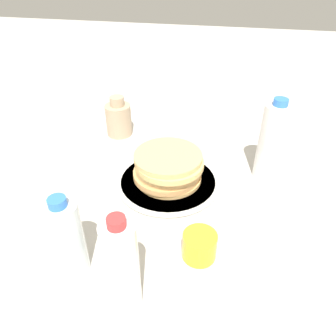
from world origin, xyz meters
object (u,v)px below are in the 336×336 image
Objects in this scene: plate at (168,181)px; water_bottle_near at (272,142)px; juice_glass at (199,246)px; cream_jug at (119,119)px; water_bottle_mid at (66,238)px; pancake_stack at (168,167)px; water_bottle_far at (122,267)px.

plate is 0.31m from water_bottle_near.
juice_glass is 0.60m from cream_jug.
plate is at bearing 66.46° from water_bottle_mid.
juice_glass reaches higher than plate.
plate is 1.45× the size of pancake_stack.
pancake_stack is 0.90× the size of water_bottle_far.
plate is at bearing -47.94° from cream_jug.
water_bottle_mid is (0.08, -0.58, 0.03)m from cream_jug.
pancake_stack is 0.27m from juice_glass.
water_bottle_mid is at bearing -161.94° from juice_glass.
water_bottle_mid reaches higher than juice_glass.
pancake_stack is 0.34m from cream_jug.
cream_jug is 0.53m from water_bottle_near.
water_bottle_near reaches higher than water_bottle_mid.
plate is 0.05m from pancake_stack.
water_bottle_near is (0.28, 0.09, 0.11)m from plate.
cream_jug is at bearing 162.75° from water_bottle_near.
water_bottle_far is (-0.29, -0.48, -0.01)m from water_bottle_near.
water_bottle_near reaches higher than cream_jug.
pancake_stack is at bearing 66.59° from water_bottle_mid.
water_bottle_far reaches higher than juice_glass.
water_bottle_near is 1.08× the size of water_bottle_far.
juice_glass is at bearing -115.45° from water_bottle_near.
water_bottle_mid is 0.15m from water_bottle_far.
juice_glass is at bearing -64.33° from pancake_stack.
plate is at bearing -89.84° from pancake_stack.
juice_glass is 0.54× the size of cream_jug.
water_bottle_mid is (-0.42, -0.42, -0.02)m from water_bottle_near.
juice_glass is at bearing -64.14° from plate.
water_bottle_far is at bearing -91.26° from plate.
water_bottle_near is (0.16, 0.34, 0.08)m from juice_glass.
water_bottle_mid reaches higher than plate.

